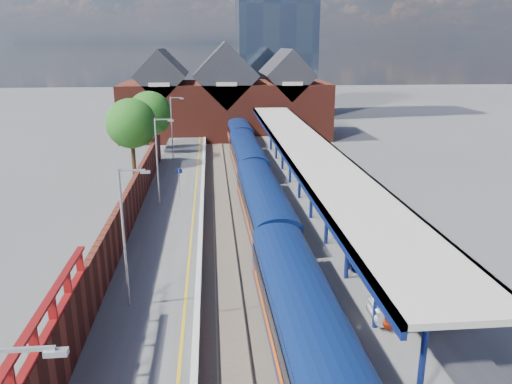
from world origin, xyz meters
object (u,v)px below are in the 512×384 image
lamp_post_d (173,125)px  parked_car_red (422,309)px  train (254,175)px  platform_sign (179,178)px  lamp_post_b (126,230)px  lamp_post_c (159,157)px  parked_car_silver (416,308)px  parked_car_blue (382,260)px  parked_car_dark (401,266)px

lamp_post_d → parked_car_red: 37.55m
train → platform_sign: 7.06m
lamp_post_b → lamp_post_c: size_ratio=1.00×
lamp_post_b → parked_car_silver: bearing=-11.4°
parked_car_red → parked_car_blue: bearing=-3.4°
parked_car_red → parked_car_blue: (0.11, 5.76, -0.15)m
parked_car_red → parked_car_silver: size_ratio=0.97×
lamp_post_c → lamp_post_d: bearing=90.0°
platform_sign → parked_car_dark: platform_sign is taller
lamp_post_c → parked_car_blue: (13.70, -13.09, -3.43)m
lamp_post_c → parked_car_dark: bearing=-44.4°
lamp_post_c → parked_car_silver: size_ratio=1.64×
parked_car_blue → parked_car_red: bearing=-163.8°
train → parked_car_red: train is taller
lamp_post_c → lamp_post_d: size_ratio=1.00×
lamp_post_b → parked_car_dark: (14.40, 1.89, -3.34)m
train → parked_car_dark: (6.55, -18.82, -0.47)m
train → parked_car_silver: bearing=-76.7°
lamp_post_c → lamp_post_b: bearing=-90.0°
platform_sign → parked_car_dark: bearing=-51.0°
lamp_post_d → parked_car_blue: size_ratio=1.74×
train → parked_car_silver: size_ratio=15.45×
platform_sign → parked_car_dark: size_ratio=0.56×
train → parked_car_silver: 24.05m
lamp_post_b → platform_sign: lamp_post_b is taller
parked_car_blue → lamp_post_c: bearing=63.5°
train → lamp_post_d: 14.05m
platform_sign → parked_car_silver: platform_sign is taller
lamp_post_d → parked_car_dark: bearing=-64.4°
platform_sign → parked_car_silver: 23.96m
platform_sign → lamp_post_d: bearing=95.6°
parked_car_dark → lamp_post_b: bearing=100.9°
parked_car_blue → train: bearing=35.4°
train → lamp_post_b: size_ratio=9.42×
parked_car_silver → lamp_post_b: bearing=77.8°
platform_sign → parked_car_silver: (12.03, -20.69, -0.99)m
lamp_post_b → lamp_post_c: same height
platform_sign → parked_car_blue: size_ratio=0.62×
lamp_post_b → parked_car_dark: lamp_post_b is taller
platform_sign → parked_car_red: platform_sign is taller
train → lamp_post_d: size_ratio=9.42×
lamp_post_d → parked_car_red: size_ratio=1.69×
train → parked_car_blue: train is taller
lamp_post_b → lamp_post_d: 32.00m
train → parked_car_blue: (5.85, -17.79, -0.56)m
parked_car_silver → train: bearing=12.5°
lamp_post_c → parked_car_dark: size_ratio=1.57×
train → lamp_post_b: (-7.86, -20.71, 2.87)m
lamp_post_c → platform_sign: lamp_post_c is taller
parked_car_silver → parked_car_blue: size_ratio=1.06×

